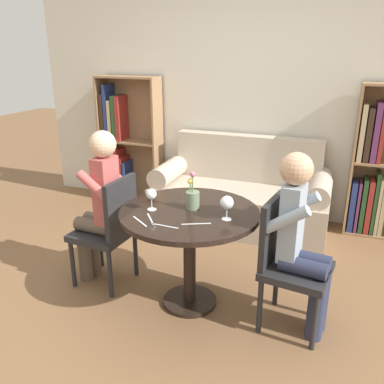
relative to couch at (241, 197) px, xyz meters
name	(u,v)px	position (x,y,z in m)	size (l,w,h in m)	color
ground_plane	(190,302)	(0.00, -1.54, -0.31)	(16.00, 16.00, 0.00)	brown
back_wall	(254,93)	(0.00, 0.42, 1.04)	(5.20, 0.05, 2.70)	beige
round_table	(190,229)	(0.00, -1.54, 0.30)	(0.98, 0.98, 0.75)	black
couch	(241,197)	(0.00, 0.00, 0.00)	(1.81, 0.80, 0.92)	#B7A893
bookshelf_left	(125,144)	(-1.53, 0.26, 0.39)	(0.74, 0.28, 1.50)	#93704C
bookshelf_right	(380,170)	(1.33, 0.26, 0.36)	(0.74, 0.28, 1.50)	#93704C
chair_left	(110,227)	(-0.68, -1.50, 0.18)	(0.45, 0.45, 0.90)	#232326
chair_right	(287,259)	(0.68, -1.53, 0.18)	(0.48, 0.48, 0.90)	#232326
person_left	(99,205)	(-0.77, -1.49, 0.35)	(0.43, 0.36, 1.25)	brown
person_right	(302,240)	(0.77, -1.55, 0.35)	(0.45, 0.38, 1.22)	#282D47
wine_glass_left	(151,195)	(-0.25, -1.62, 0.55)	(0.07, 0.07, 0.15)	white
wine_glass_right	(227,203)	(0.28, -1.60, 0.55)	(0.09, 0.09, 0.16)	white
flower_vase	(192,197)	(0.00, -1.50, 0.52)	(0.10, 0.10, 0.27)	gray
knife_left_setting	(150,219)	(-0.19, -1.77, 0.44)	(0.12, 0.16, 0.00)	silver
fork_left_setting	(140,221)	(-0.24, -1.83, 0.44)	(0.16, 0.12, 0.00)	silver
knife_right_setting	(165,226)	(-0.06, -1.84, 0.44)	(0.19, 0.02, 0.00)	silver
fork_right_setting	(196,224)	(0.12, -1.74, 0.44)	(0.18, 0.09, 0.00)	silver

